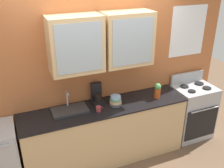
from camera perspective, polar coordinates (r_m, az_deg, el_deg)
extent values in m
plane|color=brown|center=(4.30, -1.27, -15.83)|extent=(10.00, 10.00, 0.00)
cube|color=#B76638|center=(3.89, -3.30, 1.59)|extent=(4.25, 0.10, 2.53)
cube|color=tan|center=(3.37, -8.07, 8.62)|extent=(0.69, 0.37, 0.73)
cube|color=#9EADB7|center=(3.19, -7.16, 7.75)|extent=(0.59, 0.01, 0.62)
cube|color=tan|center=(3.61, 3.28, 9.96)|extent=(0.69, 0.37, 0.73)
cube|color=#9EADB7|center=(3.45, 4.67, 9.17)|extent=(0.59, 0.01, 0.62)
cube|color=white|center=(4.39, 16.37, 11.07)|extent=(0.65, 0.01, 0.81)
cube|color=tan|center=(4.01, -1.34, -10.90)|extent=(2.44, 0.56, 0.91)
cube|color=black|center=(3.76, -1.41, -5.11)|extent=(2.47, 0.59, 0.02)
cube|color=#ADAFB5|center=(4.73, 17.16, -5.89)|extent=(0.68, 0.52, 0.94)
cube|color=black|center=(4.60, 19.09, -8.20)|extent=(0.62, 0.01, 0.56)
cylinder|color=#ADAFB5|center=(4.44, 19.84, -5.34)|extent=(0.54, 0.02, 0.02)
cube|color=#ADAFB5|center=(4.64, 16.21, 1.41)|extent=(0.64, 0.04, 0.18)
cylinder|color=black|center=(4.35, 17.17, -1.52)|extent=(0.12, 0.12, 0.02)
cylinder|color=black|center=(4.54, 20.16, -0.82)|extent=(0.14, 0.14, 0.02)
cylinder|color=black|center=(4.49, 15.64, -0.50)|extent=(0.14, 0.14, 0.02)
cylinder|color=black|center=(4.67, 18.61, 0.13)|extent=(0.15, 0.15, 0.02)
cube|color=#2D2D30|center=(3.68, -9.25, -5.70)|extent=(0.50, 0.29, 0.03)
cylinder|color=#ADAFB5|center=(3.71, -9.83, -3.14)|extent=(0.02, 0.02, 0.23)
cylinder|color=#ADAFB5|center=(3.61, -9.74, -1.98)|extent=(0.02, 0.12, 0.02)
cylinder|color=#4C4C54|center=(3.78, 0.80, -4.36)|extent=(0.18, 0.18, 0.04)
cylinder|color=#E0AD7F|center=(3.76, 0.80, -3.92)|extent=(0.17, 0.17, 0.05)
cylinder|color=#669972|center=(3.75, 0.81, -3.43)|extent=(0.16, 0.16, 0.05)
cylinder|color=#8CB7E0|center=(3.73, 0.81, -2.95)|extent=(0.15, 0.15, 0.05)
cylinder|color=#BF4C19|center=(4.01, 9.93, -2.01)|extent=(0.09, 0.09, 0.15)
sphere|color=#4C994C|center=(3.96, 10.05, -0.55)|extent=(0.10, 0.10, 0.10)
cylinder|color=#993838|center=(3.62, -2.97, -5.48)|extent=(0.07, 0.07, 0.08)
torus|color=#993838|center=(3.63, -2.36, -5.30)|extent=(0.05, 0.01, 0.05)
cube|color=black|center=(3.85, -3.12, -3.86)|extent=(0.17, 0.20, 0.03)
cylinder|color=black|center=(3.80, -3.04, -3.07)|extent=(0.11, 0.11, 0.11)
cube|color=black|center=(3.84, -3.52, -1.50)|extent=(0.15, 0.06, 0.26)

